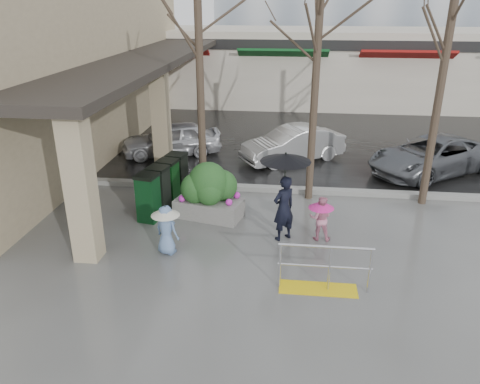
% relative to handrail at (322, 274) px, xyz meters
% --- Properties ---
extents(ground, '(120.00, 120.00, 0.00)m').
position_rel_handrail_xyz_m(ground, '(-1.36, 1.20, -0.38)').
color(ground, '#51514F').
rests_on(ground, ground).
extents(street_asphalt, '(120.00, 36.00, 0.01)m').
position_rel_handrail_xyz_m(street_asphalt, '(-1.36, 23.20, -0.37)').
color(street_asphalt, black).
rests_on(street_asphalt, ground).
extents(curb, '(120.00, 0.30, 0.15)m').
position_rel_handrail_xyz_m(curb, '(-1.36, 5.20, -0.30)').
color(curb, gray).
rests_on(curb, ground).
extents(near_building, '(6.00, 18.00, 8.00)m').
position_rel_handrail_xyz_m(near_building, '(-10.36, 9.20, 3.62)').
color(near_building, tan).
rests_on(near_building, ground).
extents(canopy_slab, '(2.80, 18.00, 0.25)m').
position_rel_handrail_xyz_m(canopy_slab, '(-6.16, 9.20, 3.25)').
color(canopy_slab, '#2D2823').
rests_on(canopy_slab, pillar_front).
extents(pillar_front, '(0.55, 0.55, 3.50)m').
position_rel_handrail_xyz_m(pillar_front, '(-5.26, 0.70, 1.37)').
color(pillar_front, tan).
rests_on(pillar_front, ground).
extents(pillar_back, '(0.55, 0.55, 3.50)m').
position_rel_handrail_xyz_m(pillar_back, '(-5.26, 7.20, 1.37)').
color(pillar_back, tan).
rests_on(pillar_back, ground).
extents(storefront_row, '(34.00, 6.74, 4.00)m').
position_rel_handrail_xyz_m(storefront_row, '(0.64, 19.17, 1.64)').
color(storefront_row, beige).
rests_on(storefront_row, ground).
extents(handrail, '(1.90, 0.50, 1.03)m').
position_rel_handrail_xyz_m(handrail, '(0.00, 0.00, 0.00)').
color(handrail, yellow).
rests_on(handrail, ground).
extents(tree_west, '(3.20, 3.20, 6.80)m').
position_rel_handrail_xyz_m(tree_west, '(-3.36, 4.80, 4.71)').
color(tree_west, '#382B21').
rests_on(tree_west, ground).
extents(tree_midwest, '(3.20, 3.20, 7.00)m').
position_rel_handrail_xyz_m(tree_midwest, '(-0.16, 4.80, 4.86)').
color(tree_midwest, '#382B21').
rests_on(tree_midwest, ground).
extents(tree_mideast, '(3.20, 3.20, 6.50)m').
position_rel_handrail_xyz_m(tree_mideast, '(3.14, 4.80, 4.48)').
color(tree_mideast, '#382B21').
rests_on(tree_mideast, ground).
extents(woman, '(1.21, 1.21, 2.26)m').
position_rel_handrail_xyz_m(woman, '(-0.86, 2.12, 0.97)').
color(woman, black).
rests_on(woman, ground).
extents(child_pink, '(0.63, 0.63, 1.14)m').
position_rel_handrail_xyz_m(child_pink, '(0.05, 2.21, 0.27)').
color(child_pink, pink).
rests_on(child_pink, ground).
extents(child_blue, '(0.69, 0.67, 1.20)m').
position_rel_handrail_xyz_m(child_blue, '(-3.52, 1.11, 0.33)').
color(child_blue, '#6686B5').
rests_on(child_blue, ground).
extents(planter, '(1.95, 1.29, 1.56)m').
position_rel_handrail_xyz_m(planter, '(-2.89, 3.19, 0.37)').
color(planter, slate).
rests_on(planter, ground).
extents(news_boxes, '(0.98, 2.42, 1.32)m').
position_rel_handrail_xyz_m(news_boxes, '(-4.28, 3.67, 0.29)').
color(news_boxes, '#0D3C1A').
rests_on(news_boxes, ground).
extents(car_a, '(3.98, 2.60, 1.26)m').
position_rel_handrail_xyz_m(car_a, '(-5.26, 8.42, 0.25)').
color(car_a, silver).
rests_on(car_a, ground).
extents(car_b, '(3.94, 3.18, 1.26)m').
position_rel_handrail_xyz_m(car_b, '(-0.69, 8.24, 0.25)').
color(car_b, silver).
rests_on(car_b, ground).
extents(car_c, '(4.92, 4.29, 1.26)m').
position_rel_handrail_xyz_m(car_c, '(3.99, 7.44, 0.25)').
color(car_c, slate).
rests_on(car_c, ground).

